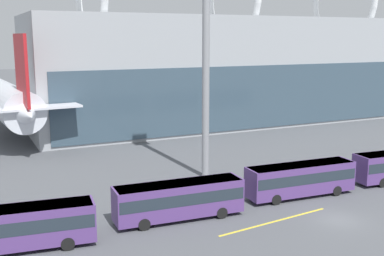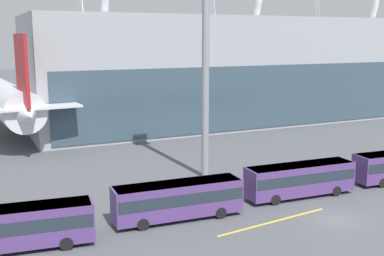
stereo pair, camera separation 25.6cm
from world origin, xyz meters
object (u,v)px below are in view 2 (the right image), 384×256
(airliner_at_gate_far, at_px, (278,87))
(shuttle_bus_3, at_px, (300,178))
(shuttle_bus_2, at_px, (178,198))
(shuttle_bus_1, at_px, (15,225))
(floodlight_mast, at_px, (206,40))
(airliner_at_gate_near, at_px, (5,100))

(airliner_at_gate_far, xyz_separation_m, shuttle_bus_3, (-32.11, -49.41, -2.85))
(shuttle_bus_2, xyz_separation_m, shuttle_bus_3, (13.07, 0.41, 0.00))
(shuttle_bus_1, distance_m, floodlight_mast, 26.91)
(airliner_at_gate_near, relative_size, floodlight_mast, 1.46)
(shuttle_bus_1, xyz_separation_m, shuttle_bus_3, (26.14, 0.88, 0.00))
(airliner_at_gate_near, height_order, shuttle_bus_1, airliner_at_gate_near)
(airliner_at_gate_far, bearing_deg, floodlight_mast, 128.44)
(shuttle_bus_2, height_order, floodlight_mast, floodlight_mast)
(shuttle_bus_1, height_order, shuttle_bus_3, same)
(shuttle_bus_1, xyz_separation_m, floodlight_mast, (20.87, 10.87, 13.05))
(floodlight_mast, bearing_deg, airliner_at_gate_near, 119.33)
(airliner_at_gate_near, bearing_deg, airliner_at_gate_far, -87.13)
(shuttle_bus_3, bearing_deg, airliner_at_gate_near, 122.28)
(floodlight_mast, bearing_deg, airliner_at_gate_far, 46.52)
(airliner_at_gate_far, distance_m, shuttle_bus_1, 77.01)
(airliner_at_gate_near, distance_m, shuttle_bus_3, 48.21)
(shuttle_bus_1, bearing_deg, airliner_at_gate_far, 47.58)
(airliner_at_gate_far, xyz_separation_m, shuttle_bus_2, (-45.18, -49.81, -2.85))
(airliner_at_gate_far, height_order, shuttle_bus_3, airliner_at_gate_far)
(airliner_at_gate_far, height_order, floodlight_mast, floodlight_mast)
(shuttle_bus_1, distance_m, shuttle_bus_3, 26.16)
(shuttle_bus_1, relative_size, shuttle_bus_3, 1.01)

